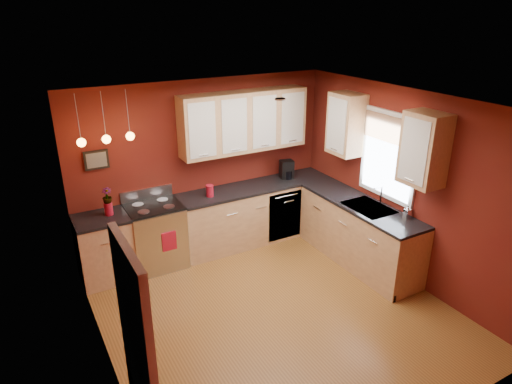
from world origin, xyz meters
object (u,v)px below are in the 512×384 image
gas_range (156,236)px  sink (368,209)px  soap_pump (408,211)px  coffee_maker (287,170)px  red_canister (210,191)px

gas_range → sink: size_ratio=1.59×
sink → soap_pump: (0.21, -0.51, 0.11)m
gas_range → soap_pump: 3.51m
coffee_maker → soap_pump: size_ratio=1.67×
coffee_maker → sink: bearing=-64.2°
gas_range → coffee_maker: coffee_maker is taller
red_canister → sink: bearing=-39.2°
coffee_maker → red_canister: bearing=-163.7°
gas_range → soap_pump: size_ratio=6.21×
gas_range → soap_pump: (2.83, -2.01, 0.55)m
red_canister → soap_pump: (1.98, -1.96, 0.00)m
red_canister → soap_pump: bearing=-44.6°
red_canister → coffee_maker: size_ratio=0.59×
gas_range → coffee_maker: (2.26, 0.04, 0.60)m
red_canister → soap_pump: 2.79m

